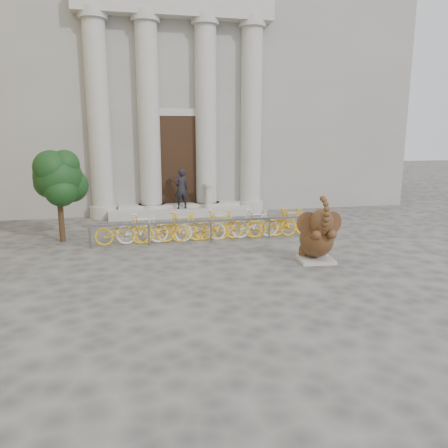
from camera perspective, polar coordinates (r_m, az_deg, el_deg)
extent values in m
plane|color=#474442|center=(9.88, 1.13, -9.01)|extent=(80.00, 80.00, 0.00)
cube|color=gray|center=(24.19, -7.67, 17.67)|extent=(22.00, 10.00, 12.00)
cube|color=#A8A59E|center=(19.51, -6.38, 26.31)|extent=(8.00, 1.00, 0.80)
cube|color=black|center=(19.05, -5.99, 8.15)|extent=(2.40, 0.16, 4.00)
cylinder|color=#A8A59E|center=(18.79, -16.05, 12.90)|extent=(0.90, 0.90, 8.00)
cylinder|color=#A8A59E|center=(18.79, -9.80, 13.18)|extent=(0.90, 0.90, 8.00)
cylinder|color=#A8A59E|center=(19.07, -2.38, 13.32)|extent=(0.90, 0.90, 8.00)
cylinder|color=#A8A59E|center=(19.53, 3.56, 13.28)|extent=(0.90, 0.90, 8.00)
cube|color=#A8A59E|center=(18.79, -5.67, 1.59)|extent=(6.00, 1.20, 0.36)
cube|color=#A8A59E|center=(12.45, 11.90, -4.58)|extent=(1.02, 0.94, 0.09)
ellipsoid|color=black|center=(12.55, 11.67, -2.88)|extent=(0.87, 0.83, 0.60)
ellipsoid|color=black|center=(12.31, 11.99, -1.92)|extent=(1.02, 1.22, 0.98)
cylinder|color=black|center=(12.63, 10.38, -3.49)|extent=(0.31, 0.31, 0.24)
cylinder|color=black|center=(12.78, 12.56, -3.39)|extent=(0.31, 0.31, 0.24)
cylinder|color=black|center=(11.86, 11.65, -1.50)|extent=(0.28, 0.58, 0.37)
cylinder|color=black|center=(11.99, 13.53, -1.44)|extent=(0.28, 0.58, 0.37)
ellipsoid|color=black|center=(11.89, 12.61, 0.16)|extent=(0.70, 0.67, 0.75)
cylinder|color=black|center=(11.90, 10.97, 0.06)|extent=(0.60, 0.30, 0.64)
cylinder|color=black|center=(12.10, 13.86, 0.13)|extent=(0.63, 0.18, 0.64)
cone|color=beige|center=(11.71, 12.35, -0.76)|extent=(0.10, 0.22, 0.10)
cone|color=beige|center=(11.78, 13.39, -0.73)|extent=(0.14, 0.22, 0.10)
cube|color=slate|center=(14.16, -1.71, 0.39)|extent=(8.00, 0.06, 0.06)
cylinder|color=slate|center=(14.05, -17.12, -1.70)|extent=(0.06, 0.06, 0.70)
cylinder|color=slate|center=(14.01, -9.77, -1.37)|extent=(0.06, 0.06, 0.70)
cylinder|color=slate|center=(14.24, -1.71, -0.99)|extent=(0.06, 0.06, 0.70)
cylinder|color=slate|center=(14.74, 5.95, -0.60)|extent=(0.06, 0.06, 0.70)
cylinder|color=slate|center=(15.39, 12.32, -0.28)|extent=(0.06, 0.06, 0.70)
imported|color=yellow|center=(14.21, -13.16, -0.70)|extent=(1.70, 0.50, 1.00)
imported|color=silver|center=(14.21, -10.63, -0.59)|extent=(1.66, 0.47, 1.00)
imported|color=yellow|center=(14.25, -8.11, -0.48)|extent=(1.70, 0.50, 1.00)
imported|color=yellow|center=(14.30, -5.61, -0.36)|extent=(1.66, 0.47, 1.00)
imported|color=silver|center=(14.39, -3.13, -0.25)|extent=(1.70, 0.50, 1.00)
imported|color=yellow|center=(14.50, -0.68, -0.13)|extent=(1.66, 0.47, 1.00)
imported|color=yellow|center=(14.64, 1.73, -0.02)|extent=(1.70, 0.50, 1.00)
imported|color=silver|center=(14.81, 4.08, 0.09)|extent=(1.66, 0.47, 1.00)
imported|color=yellow|center=(15.00, 6.38, 0.19)|extent=(1.70, 0.50, 1.00)
imported|color=yellow|center=(15.21, 8.62, 0.30)|extent=(1.66, 0.47, 1.00)
cylinder|color=#332114|center=(15.13, -20.53, 1.20)|extent=(0.18, 0.18, 1.82)
sphere|color=black|center=(14.97, -20.87, 5.77)|extent=(1.52, 1.52, 1.52)
sphere|color=black|center=(15.16, -19.35, 4.78)|extent=(1.11, 1.11, 1.11)
sphere|color=black|center=(15.29, -21.81, 5.04)|extent=(1.01, 1.01, 1.01)
sphere|color=black|center=(14.70, -20.52, 4.10)|extent=(1.01, 1.01, 1.01)
sphere|color=black|center=(14.77, -21.65, 6.82)|extent=(1.11, 1.11, 1.11)
sphere|color=black|center=(14.81, -20.06, 7.34)|extent=(0.91, 0.91, 0.91)
imported|color=black|center=(18.41, -5.61, 4.60)|extent=(0.69, 0.52, 1.69)
cylinder|color=#A8A59E|center=(18.63, -2.06, 2.31)|extent=(0.42, 0.42, 0.13)
cylinder|color=#A8A59E|center=(18.56, -2.07, 3.57)|extent=(0.30, 0.30, 0.96)
cylinder|color=#A8A59E|center=(18.50, -2.08, 5.13)|extent=(0.42, 0.42, 0.11)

